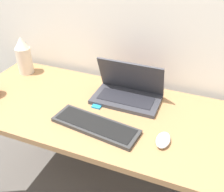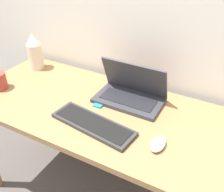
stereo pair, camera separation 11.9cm
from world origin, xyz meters
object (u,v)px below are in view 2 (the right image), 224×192
object	(u,v)px
laptop	(131,92)
vase	(35,52)
mp3_player	(99,105)
keyboard	(93,124)
mouse	(158,144)

from	to	relation	value
laptop	vase	xyz separation A→B (m)	(-0.68, 0.05, 0.07)
mp3_player	keyboard	bearing A→B (deg)	-68.42
keyboard	mp3_player	distance (m)	0.16
vase	mp3_player	distance (m)	0.60
keyboard	vase	world-z (taller)	vase
keyboard	mouse	distance (m)	0.31
keyboard	mouse	xyz separation A→B (m)	(0.31, 0.01, 0.00)
laptop	vase	distance (m)	0.69
laptop	vase	size ratio (longest dim) A/B	1.51
vase	keyboard	bearing A→B (deg)	-27.38
keyboard	vase	size ratio (longest dim) A/B	1.83
mouse	vase	distance (m)	0.98
vase	mp3_player	world-z (taller)	vase
mp3_player	vase	bearing A→B (deg)	163.19
mouse	mp3_player	xyz separation A→B (m)	(-0.37, 0.14, -0.01)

